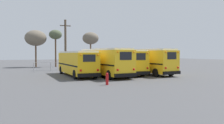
# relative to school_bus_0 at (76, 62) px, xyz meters

# --- Properties ---
(ground_plane) EXTENTS (160.00, 160.00, 0.00)m
(ground_plane) POSITION_rel_school_bus_0_xyz_m (4.34, -1.08, -1.61)
(ground_plane) COLOR #4C4C4F
(school_bus_0) EXTENTS (2.85, 10.00, 2.95)m
(school_bus_0) POSITION_rel_school_bus_0_xyz_m (0.00, 0.00, 0.00)
(school_bus_0) COLOR yellow
(school_bus_0) RESTS_ON ground
(school_bus_1) EXTENTS (2.67, 10.13, 3.23)m
(school_bus_1) POSITION_rel_school_bus_0_xyz_m (2.90, -1.67, 0.14)
(school_bus_1) COLOR yellow
(school_bus_1) RESTS_ON ground
(school_bus_2) EXTENTS (2.82, 9.96, 3.11)m
(school_bus_2) POSITION_rel_school_bus_0_xyz_m (5.79, -0.48, 0.08)
(school_bus_2) COLOR yellow
(school_bus_2) RESTS_ON ground
(school_bus_3) EXTENTS (2.92, 10.71, 3.23)m
(school_bus_3) POSITION_rel_school_bus_0_xyz_m (8.69, -1.39, 0.14)
(school_bus_3) COLOR yellow
(school_bus_3) RESTS_ON ground
(utility_pole) EXTENTS (1.80, 0.36, 8.32)m
(utility_pole) POSITION_rel_school_bus_0_xyz_m (1.58, 10.88, 2.65)
(utility_pole) COLOR brown
(utility_pole) RESTS_ON ground
(bare_tree_0) EXTENTS (3.67, 3.67, 7.56)m
(bare_tree_0) POSITION_rel_school_bus_0_xyz_m (10.15, 21.33, 4.52)
(bare_tree_0) COLOR brown
(bare_tree_0) RESTS_ON ground
(bare_tree_1) EXTENTS (4.18, 4.18, 7.35)m
(bare_tree_1) POSITION_rel_school_bus_0_xyz_m (-1.86, 20.52, 4.15)
(bare_tree_1) COLOR brown
(bare_tree_1) RESTS_ON ground
(bare_tree_2) EXTENTS (2.55, 2.55, 7.48)m
(bare_tree_2) POSITION_rel_school_bus_0_xyz_m (1.79, 19.28, 4.76)
(bare_tree_2) COLOR brown
(bare_tree_2) RESTS_ON ground
(fence_line) EXTENTS (16.74, 0.06, 1.42)m
(fence_line) POSITION_rel_school_bus_0_xyz_m (4.34, 7.17, -0.63)
(fence_line) COLOR #939399
(fence_line) RESTS_ON ground
(fire_hydrant) EXTENTS (0.24, 0.24, 1.03)m
(fire_hydrant) POSITION_rel_school_bus_0_xyz_m (-0.05, -8.59, -1.09)
(fire_hydrant) COLOR #B21414
(fire_hydrant) RESTS_ON ground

